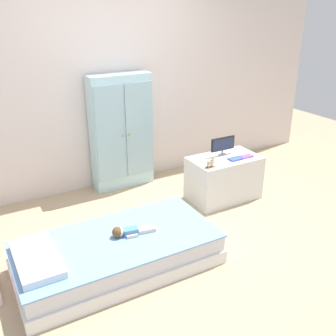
# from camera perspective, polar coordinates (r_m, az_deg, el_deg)

# --- Properties ---
(ground_plane) EXTENTS (10.00, 10.00, 0.02)m
(ground_plane) POSITION_cam_1_polar(r_m,az_deg,el_deg) (3.94, 0.54, -10.47)
(ground_plane) COLOR tan
(back_wall) EXTENTS (6.40, 0.05, 2.70)m
(back_wall) POSITION_cam_1_polar(r_m,az_deg,el_deg) (4.78, -9.12, 12.99)
(back_wall) COLOR silver
(back_wall) RESTS_ON ground_plane
(bed) EXTENTS (1.75, 0.87, 0.29)m
(bed) POSITION_cam_1_polar(r_m,az_deg,el_deg) (3.51, -7.44, -12.32)
(bed) COLOR white
(bed) RESTS_ON ground_plane
(pillow) EXTENTS (0.32, 0.62, 0.06)m
(pillow) POSITION_cam_1_polar(r_m,az_deg,el_deg) (3.27, -18.84, -12.60)
(pillow) COLOR silver
(pillow) RESTS_ON bed
(doll) EXTENTS (0.39, 0.15, 0.10)m
(doll) POSITION_cam_1_polar(r_m,az_deg,el_deg) (3.44, -6.27, -9.34)
(doll) COLOR #4C84C6
(doll) RESTS_ON bed
(wardrobe) EXTENTS (0.76, 0.28, 1.42)m
(wardrobe) POSITION_cam_1_polar(r_m,az_deg,el_deg) (4.81, -6.90, 5.31)
(wardrobe) COLOR silver
(wardrobe) RESTS_ON ground_plane
(tv_stand) EXTENTS (0.82, 0.49, 0.52)m
(tv_stand) POSITION_cam_1_polar(r_m,az_deg,el_deg) (4.63, 8.23, -1.46)
(tv_stand) COLOR silver
(tv_stand) RESTS_ON ground_plane
(tv_monitor) EXTENTS (0.32, 0.10, 0.22)m
(tv_monitor) POSITION_cam_1_polar(r_m,az_deg,el_deg) (4.56, 8.12, 3.44)
(tv_monitor) COLOR #99999E
(tv_monitor) RESTS_ON tv_stand
(rocking_horse_toy) EXTENTS (0.11, 0.04, 0.13)m
(rocking_horse_toy) POSITION_cam_1_polar(r_m,az_deg,el_deg) (4.21, 6.38, 0.92)
(rocking_horse_toy) COLOR #8E6642
(rocking_horse_toy) RESTS_ON tv_stand
(book_blue) EXTENTS (0.15, 0.10, 0.02)m
(book_blue) POSITION_cam_1_polar(r_m,az_deg,el_deg) (4.48, 9.90, 1.33)
(book_blue) COLOR blue
(book_blue) RESTS_ON tv_stand
(book_purple) EXTENTS (0.16, 0.09, 0.02)m
(book_purple) POSITION_cam_1_polar(r_m,az_deg,el_deg) (4.58, 11.51, 1.69)
(book_purple) COLOR #8E51B2
(book_purple) RESTS_ON tv_stand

